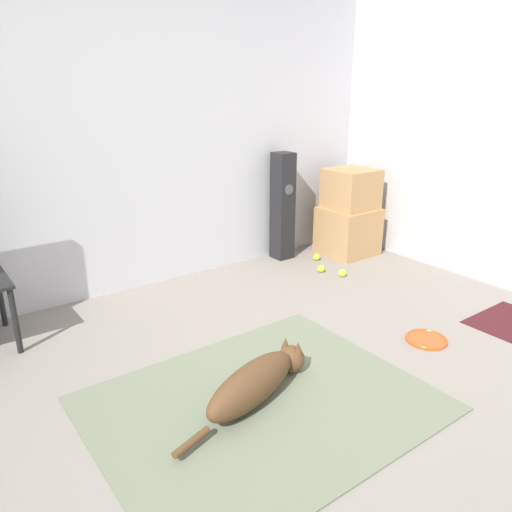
{
  "coord_description": "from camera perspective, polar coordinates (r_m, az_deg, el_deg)",
  "views": [
    {
      "loc": [
        -1.29,
        -1.58,
        1.61
      ],
      "look_at": [
        0.66,
        1.07,
        0.45
      ],
      "focal_mm": 35.0,
      "sensor_mm": 36.0,
      "label": 1
    }
  ],
  "objects": [
    {
      "name": "tennis_ball_near_speaker",
      "position": [
        4.39,
        9.84,
        -1.94
      ],
      "size": [
        0.07,
        0.07,
        0.07
      ],
      "color": "#C6E033",
      "rests_on": "ground_plane"
    },
    {
      "name": "ground_plane",
      "position": [
        2.6,
        2.47,
        -18.85
      ],
      "size": [
        12.0,
        12.0,
        0.0
      ],
      "primitive_type": "plane",
      "color": "gray"
    },
    {
      "name": "cardboard_box_lower",
      "position": [
        4.95,
        10.45,
        2.84
      ],
      "size": [
        0.49,
        0.47,
        0.45
      ],
      "color": "tan",
      "rests_on": "ground_plane"
    },
    {
      "name": "tennis_ball_loose_on_carpet",
      "position": [
        4.46,
        7.43,
        -1.46
      ],
      "size": [
        0.07,
        0.07,
        0.07
      ],
      "color": "#C6E033",
      "rests_on": "ground_plane"
    },
    {
      "name": "floor_speaker",
      "position": [
        4.68,
        3.06,
        5.66
      ],
      "size": [
        0.17,
        0.18,
        1.0
      ],
      "color": "black",
      "rests_on": "ground_plane"
    },
    {
      "name": "tennis_ball_by_boxes",
      "position": [
        4.75,
        6.94,
        -0.11
      ],
      "size": [
        0.07,
        0.07,
        0.07
      ],
      "color": "#C6E033",
      "rests_on": "ground_plane"
    },
    {
      "name": "dog",
      "position": [
        2.7,
        0.02,
        -14.15
      ],
      "size": [
        0.98,
        0.38,
        0.23
      ],
      "color": "brown",
      "rests_on": "area_rug"
    },
    {
      "name": "wall_back",
      "position": [
        3.92,
        -17.4,
        13.65
      ],
      "size": [
        8.0,
        0.06,
        2.55
      ],
      "color": "silver",
      "rests_on": "ground_plane"
    },
    {
      "name": "area_rug",
      "position": [
        2.74,
        0.68,
        -16.51
      ],
      "size": [
        1.71,
        1.37,
        0.01
      ],
      "color": "slate",
      "rests_on": "ground_plane"
    },
    {
      "name": "frisbee",
      "position": [
        3.49,
        18.9,
        -8.99
      ],
      "size": [
        0.27,
        0.27,
        0.03
      ],
      "color": "#DB511E",
      "rests_on": "ground_plane"
    },
    {
      "name": "cardboard_box_upper",
      "position": [
        4.87,
        10.81,
        7.57
      ],
      "size": [
        0.43,
        0.42,
        0.37
      ],
      "color": "tan",
      "rests_on": "cardboard_box_lower"
    }
  ]
}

